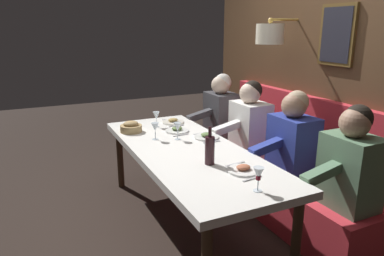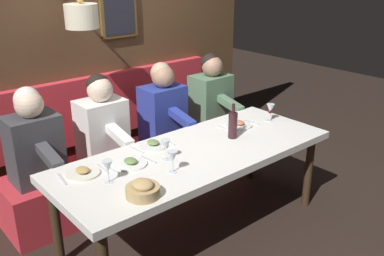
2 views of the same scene
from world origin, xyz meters
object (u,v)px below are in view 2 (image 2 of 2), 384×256
diner_nearest (211,93)px  diner_middle (102,122)px  wine_glass_1 (108,167)px  wine_glass_2 (166,146)px  diner_near (163,106)px  bread_bowl (143,190)px  diner_far (34,139)px  wine_glass_0 (173,157)px  wine_bottle (233,125)px  wine_glass_3 (270,109)px  dining_table (196,159)px

diner_nearest → diner_middle: (0.00, 1.31, 0.00)m
wine_glass_1 → wine_glass_2: size_ratio=1.00×
diner_near → diner_nearest: bearing=-90.0°
diner_nearest → wine_glass_2: bearing=124.2°
diner_middle → wine_glass_2: 0.86m
diner_middle → bread_bowl: bearing=162.2°
diner_nearest → diner_far: same height
wine_glass_0 → wine_bottle: bearing=-77.6°
diner_near → wine_glass_3: 1.03m
diner_nearest → wine_glass_3: bearing=178.9°
dining_table → diner_middle: (0.88, 0.33, 0.14)m
wine_bottle → wine_glass_0: bearing=102.4°
wine_glass_0 → wine_glass_3: 1.34m
wine_glass_1 → bread_bowl: bearing=-166.2°
wine_glass_2 → wine_glass_3: (0.04, -1.24, -0.00)m
dining_table → diner_near: (0.88, -0.34, 0.14)m
diner_nearest → wine_glass_0: 1.70m
dining_table → diner_nearest: (0.88, -0.98, 0.14)m
wine_glass_3 → wine_bottle: bearing=96.1°
wine_glass_0 → wine_bottle: wine_bottle is taller
wine_glass_2 → wine_glass_1: bearing=93.6°
diner_near → wine_glass_2: bearing=144.1°
bread_bowl → diner_far: bearing=11.0°
wine_glass_3 → wine_bottle: 0.56m
wine_glass_2 → bread_bowl: wine_glass_2 is taller
dining_table → bread_bowl: bearing=112.8°
bread_bowl → wine_glass_2: bearing=-52.9°
wine_glass_1 → wine_glass_2: bearing=-86.4°
diner_nearest → bread_bowl: (-1.18, 1.69, -0.03)m
diner_near → wine_glass_3: bearing=-142.7°
diner_middle → bread_bowl: diner_middle is taller
wine_glass_0 → bread_bowl: wine_glass_0 is taller
diner_nearest → wine_glass_2: diner_nearest is taller
bread_bowl → dining_table: bearing=-67.2°
dining_table → wine_glass_0: 0.44m
wine_glass_2 → bread_bowl: (-0.33, 0.43, -0.07)m
dining_table → diner_far: bearing=46.9°
diner_near → bread_bowl: (-1.18, 1.05, -0.03)m
diner_far → wine_glass_0: diner_far is taller
dining_table → wine_glass_1: (-0.00, 0.78, 0.18)m
wine_glass_3 → dining_table: bearing=93.9°
diner_far → wine_glass_2: diner_far is taller
diner_middle → wine_bottle: diner_middle is taller
diner_far → bread_bowl: 1.20m
diner_near → wine_glass_1: 1.43m
diner_far → wine_glass_1: bearing=-169.9°
diner_far → wine_glass_2: size_ratio=4.82×
wine_glass_1 → bread_bowl: wine_glass_1 is taller
diner_far → wine_bottle: 1.61m
diner_middle → diner_far: size_ratio=1.00×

